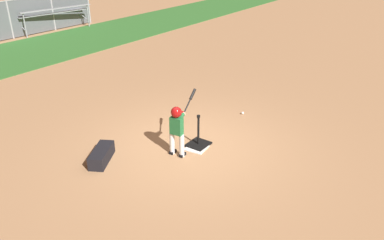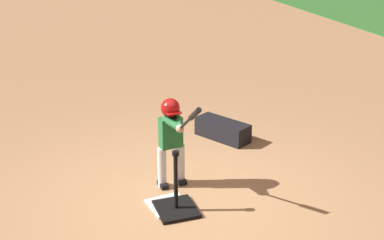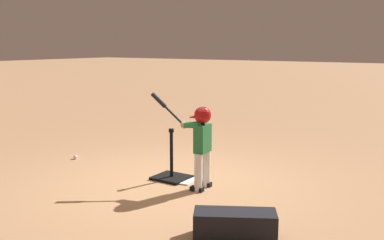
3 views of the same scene
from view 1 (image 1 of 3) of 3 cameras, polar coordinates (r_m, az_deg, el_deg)
name	(u,v)px [view 1 (image 1 of 3)]	position (r m, az deg, el deg)	size (l,w,h in m)	color
ground_plane	(189,146)	(8.56, -0.53, -3.91)	(90.00, 90.00, 0.00)	#AD7F56
home_plate	(197,148)	(8.45, 0.70, -4.26)	(0.44, 0.44, 0.02)	white
batting_tee	(198,142)	(8.53, 0.96, -3.33)	(0.50, 0.45, 0.75)	black
batter_child	(177,124)	(7.89, -2.24, -0.68)	(0.93, 0.36, 1.29)	silver
baseball	(243,113)	(10.15, 7.73, 1.06)	(0.07, 0.07, 0.07)	white
bleachers_right_center	(47,17)	(21.71, -21.23, 14.39)	(4.08, 3.04, 1.21)	#93969E
equipment_bag	(102,155)	(8.15, -13.61, -5.23)	(0.84, 0.32, 0.28)	black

